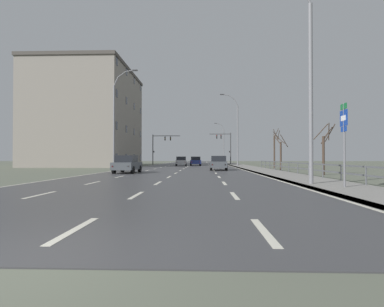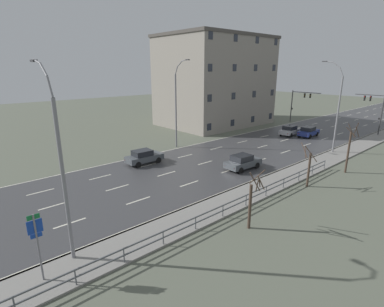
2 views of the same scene
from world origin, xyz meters
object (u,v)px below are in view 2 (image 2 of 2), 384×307
(car_distant, at_px, (243,162))
(brick_building, at_px, (215,81))
(car_far_right, at_px, (144,157))
(car_far_left, at_px, (290,130))
(street_lamp_midground, at_px, (337,109))
(traffic_signal_right, at_px, (376,107))
(street_lamp_foreground, at_px, (61,170))
(car_near_left, at_px, (309,132))
(traffic_signal_left, at_px, (299,101))
(street_lamp_left_bank, at_px, (177,106))
(highway_sign, at_px, (37,239))

(car_distant, xyz_separation_m, brick_building, (-20.58, 16.76, 7.12))
(car_far_right, bearing_deg, car_far_left, 84.90)
(car_far_left, bearing_deg, street_lamp_midground, -32.67)
(street_lamp_midground, distance_m, traffic_signal_right, 15.58)
(street_lamp_foreground, bearing_deg, car_near_left, 99.35)
(traffic_signal_left, relative_size, car_distant, 1.46)
(car_distant, relative_size, car_far_left, 1.00)
(street_lamp_foreground, height_order, traffic_signal_left, street_lamp_foreground)
(street_lamp_midground, relative_size, street_lamp_left_bank, 0.99)
(car_near_left, xyz_separation_m, brick_building, (-17.58, -2.84, 7.12))
(car_distant, bearing_deg, traffic_signal_right, 86.98)
(car_far_right, distance_m, car_distant, 10.79)
(traffic_signal_left, bearing_deg, traffic_signal_right, -2.56)
(traffic_signal_right, distance_m, traffic_signal_left, 13.41)
(traffic_signal_right, bearing_deg, street_lamp_midground, -88.08)
(street_lamp_midground, relative_size, car_near_left, 2.64)
(highway_sign, bearing_deg, car_distant, 101.75)
(street_lamp_midground, height_order, highway_sign, street_lamp_midground)
(car_distant, bearing_deg, street_lamp_foreground, -77.46)
(street_lamp_left_bank, xyz_separation_m, brick_building, (-9.08, 16.34, 2.43))
(street_lamp_foreground, relative_size, traffic_signal_right, 1.66)
(street_lamp_midground, bearing_deg, traffic_signal_left, 130.78)
(street_lamp_midground, distance_m, car_far_right, 23.73)
(car_far_right, bearing_deg, highway_sign, -45.86)
(car_far_right, height_order, brick_building, brick_building)
(car_far_left, bearing_deg, highway_sign, -79.10)
(highway_sign, distance_m, brick_building, 45.34)
(highway_sign, relative_size, car_far_left, 0.88)
(car_far_left, distance_m, brick_building, 16.85)
(car_far_right, height_order, car_far_left, same)
(traffic_signal_left, height_order, car_far_right, traffic_signal_left)
(traffic_signal_left, distance_m, car_far_left, 12.79)
(traffic_signal_left, xyz_separation_m, car_far_right, (2.16, -36.23, -3.43))
(traffic_signal_right, distance_m, car_distant, 29.23)
(street_lamp_left_bank, distance_m, car_near_left, 21.49)
(car_far_right, distance_m, car_near_left, 26.91)
(car_near_left, bearing_deg, car_distant, -84.67)
(traffic_signal_right, xyz_separation_m, car_far_left, (-8.21, -10.58, -3.53))
(street_lamp_left_bank, bearing_deg, car_far_left, 71.10)
(street_lamp_left_bank, distance_m, brick_building, 18.85)
(traffic_signal_left, distance_m, car_distant, 31.51)
(car_far_left, height_order, brick_building, brick_building)
(street_lamp_midground, height_order, car_far_left, street_lamp_midground)
(street_lamp_foreground, bearing_deg, car_far_right, 133.94)
(street_lamp_left_bank, bearing_deg, car_near_left, 66.11)
(car_far_right, bearing_deg, traffic_signal_right, 74.30)
(car_far_right, distance_m, car_far_left, 25.24)
(street_lamp_left_bank, relative_size, car_distant, 2.70)
(traffic_signal_right, relative_size, car_near_left, 1.53)
(car_near_left, bearing_deg, street_lamp_midground, -47.99)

